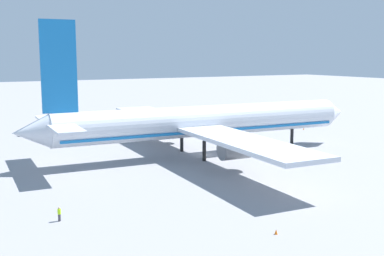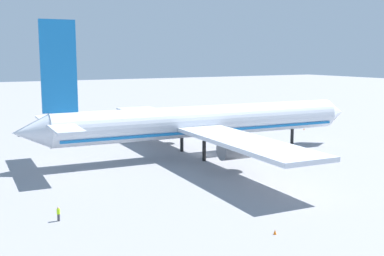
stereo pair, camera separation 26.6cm
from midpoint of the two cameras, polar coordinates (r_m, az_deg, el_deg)
ground_plane at (r=95.74m, az=1.76°, el=-3.17°), size 600.00×600.00×0.00m
airliner at (r=93.96m, az=0.99°, el=0.73°), size 71.29×71.87×25.50m
baggage_cart_1 at (r=124.64m, az=-19.29°, el=-0.78°), size 3.02×1.91×0.40m
ground_worker_2 at (r=60.10m, az=-15.45°, el=-9.80°), size 0.46×0.46×1.74m
traffic_cone_0 at (r=54.91m, az=9.97°, el=-12.06°), size 0.36×0.36×0.55m
traffic_cone_1 at (r=131.57m, az=-10.49°, el=0.04°), size 0.36×0.36×0.55m
traffic_cone_2 at (r=129.07m, az=-17.50°, el=-0.38°), size 0.36×0.36×0.55m
traffic_cone_3 at (r=130.61m, az=13.22°, el=-0.10°), size 0.36×0.36×0.55m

